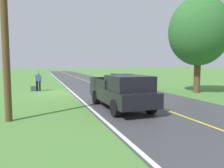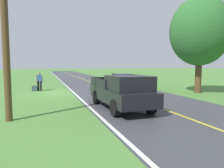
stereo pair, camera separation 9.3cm
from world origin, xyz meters
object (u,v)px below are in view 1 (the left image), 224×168
(sedan_near_oncoming, at_px, (121,80))
(utility_pole_roadside, at_px, (4,23))
(tree_far_side_near, at_px, (199,32))
(hitchhiker_walking, at_px, (38,80))
(pickup_truck_passing, at_px, (122,91))
(suitcase_carried, at_px, (33,89))

(sedan_near_oncoming, height_order, utility_pole_roadside, utility_pole_roadside)
(tree_far_side_near, height_order, sedan_near_oncoming, tree_far_side_near)
(hitchhiker_walking, height_order, tree_far_side_near, tree_far_side_near)
(hitchhiker_walking, xyz_separation_m, pickup_truck_passing, (-4.29, 9.59, -0.01))
(hitchhiker_walking, height_order, sedan_near_oncoming, hitchhiker_walking)
(suitcase_carried, bearing_deg, hitchhiker_walking, 100.86)
(tree_far_side_near, bearing_deg, pickup_truck_passing, 26.30)
(hitchhiker_walking, relative_size, suitcase_carried, 3.72)
(suitcase_carried, bearing_deg, pickup_truck_passing, 25.36)
(pickup_truck_passing, xyz_separation_m, sedan_near_oncoming, (-3.95, -10.42, -0.21))
(pickup_truck_passing, bearing_deg, sedan_near_oncoming, -110.76)
(suitcase_carried, height_order, utility_pole_roadside, utility_pole_roadside)
(tree_far_side_near, distance_m, sedan_near_oncoming, 8.80)
(hitchhiker_walking, xyz_separation_m, suitcase_carried, (0.42, 0.09, -0.74))
(suitcase_carried, relative_size, sedan_near_oncoming, 0.11)
(suitcase_carried, xyz_separation_m, pickup_truck_passing, (-4.71, 9.50, 0.73))
(tree_far_side_near, bearing_deg, suitcase_carried, -22.32)
(hitchhiker_walking, distance_m, suitcase_carried, 0.86)
(pickup_truck_passing, relative_size, tree_far_side_near, 0.69)
(tree_far_side_near, relative_size, sedan_near_oncoming, 1.78)
(suitcase_carried, distance_m, utility_pole_roadside, 10.93)
(hitchhiker_walking, relative_size, sedan_near_oncoming, 0.40)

